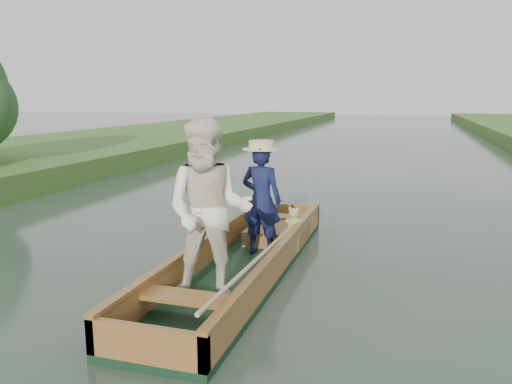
# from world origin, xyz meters

# --- Properties ---
(ground) EXTENTS (120.00, 120.00, 0.00)m
(ground) POSITION_xyz_m (0.00, 0.00, 0.00)
(ground) COLOR #283D30
(ground) RESTS_ON ground
(punt) EXTENTS (1.12, 5.00, 2.02)m
(punt) POSITION_xyz_m (0.02, -0.38, 0.70)
(punt) COLOR black
(punt) RESTS_ON ground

